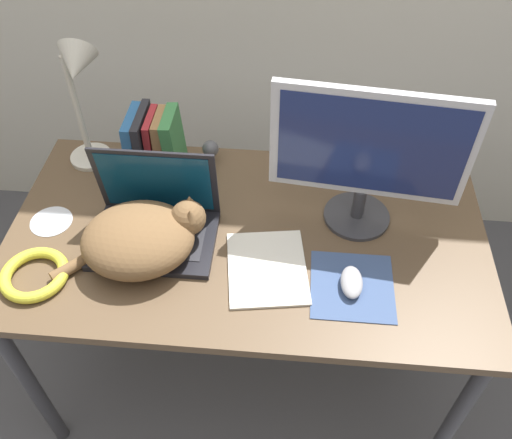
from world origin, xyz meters
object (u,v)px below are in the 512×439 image
at_px(cat, 142,238).
at_px(computer_mouse, 352,282).
at_px(external_monitor, 369,154).
at_px(desk_lamp, 79,86).
at_px(book_row, 154,142).
at_px(cd_disc, 51,221).
at_px(webcam, 211,149).
at_px(notepad, 267,268).
at_px(laptop, 155,222).
at_px(cable_coil, 34,275).

relative_size(cat, computer_mouse, 3.79).
relative_size(external_monitor, desk_lamp, 1.18).
relative_size(book_row, cd_disc, 1.68).
distance_m(webcam, cd_disc, 0.52).
bearing_deg(notepad, laptop, 162.93).
xyz_separation_m(desk_lamp, webcam, (0.35, 0.05, -0.24)).
xyz_separation_m(notepad, webcam, (-0.21, 0.42, 0.04)).
bearing_deg(desk_lamp, cat, -57.06).
bearing_deg(laptop, external_monitor, 11.36).
height_order(laptop, cable_coil, laptop).
relative_size(cat, webcam, 5.07).
xyz_separation_m(webcam, cd_disc, (-0.42, -0.31, -0.05)).
height_order(laptop, cd_disc, laptop).
height_order(laptop, computer_mouse, laptop).
xyz_separation_m(external_monitor, book_row, (-0.62, 0.17, -0.14)).
bearing_deg(webcam, computer_mouse, -47.03).
xyz_separation_m(desk_lamp, cd_disc, (-0.07, -0.25, -0.29)).
height_order(external_monitor, notepad, external_monitor).
bearing_deg(external_monitor, cd_disc, -173.95).
relative_size(book_row, webcam, 2.60).
height_order(cat, notepad, cat).
xyz_separation_m(cat, cd_disc, (-0.30, 0.10, -0.07)).
distance_m(book_row, notepad, 0.54).
height_order(cat, cable_coil, cat).
height_order(external_monitor, cable_coil, external_monitor).
bearing_deg(desk_lamp, laptop, -48.34).
bearing_deg(laptop, cable_coil, -147.44).
relative_size(laptop, desk_lamp, 0.77).
height_order(desk_lamp, notepad, desk_lamp).
distance_m(desk_lamp, cable_coil, 0.53).
relative_size(laptop, computer_mouse, 3.25).
bearing_deg(cable_coil, computer_mouse, 3.09).
height_order(book_row, cd_disc, book_row).
height_order(notepad, webcam, webcam).
xyz_separation_m(book_row, desk_lamp, (-0.18, -0.01, 0.19)).
bearing_deg(computer_mouse, cable_coil, -176.91).
bearing_deg(cd_disc, cat, -18.19).
bearing_deg(cat, book_row, 96.85).
bearing_deg(notepad, cd_disc, 169.46).
relative_size(book_row, cable_coil, 1.13).
distance_m(computer_mouse, book_row, 0.73).
xyz_separation_m(external_monitor, computer_mouse, (-0.02, -0.25, -0.22)).
bearing_deg(cd_disc, notepad, -10.54).
distance_m(external_monitor, book_row, 0.66).
distance_m(cat, webcam, 0.42).
height_order(desk_lamp, cable_coil, desk_lamp).
relative_size(cat, desk_lamp, 0.90).
bearing_deg(computer_mouse, book_row, 144.83).
height_order(webcam, cd_disc, webcam).
xyz_separation_m(computer_mouse, book_row, (-0.60, 0.42, 0.08)).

